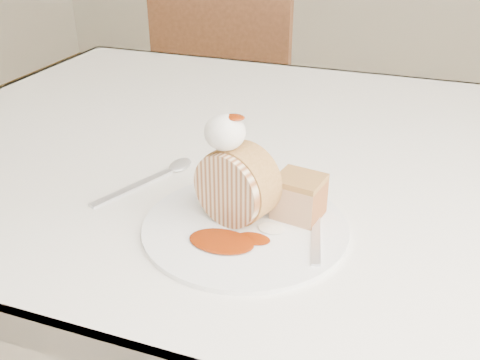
% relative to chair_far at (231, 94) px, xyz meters
% --- Properties ---
extents(table, '(1.40, 0.90, 0.75)m').
position_rel_chair_far_xyz_m(table, '(0.47, -0.84, 0.14)').
color(table, white).
rests_on(table, ground).
extents(chair_far, '(0.44, 0.44, 0.91)m').
position_rel_chair_far_xyz_m(chair_far, '(0.00, 0.00, 0.00)').
color(chair_far, brown).
rests_on(chair_far, ground).
extents(plate, '(0.28, 0.28, 0.01)m').
position_rel_chair_far_xyz_m(plate, '(0.42, -1.08, 0.23)').
color(plate, white).
rests_on(plate, table).
extents(roulade_slice, '(0.10, 0.08, 0.09)m').
position_rel_chair_far_xyz_m(roulade_slice, '(0.41, -1.07, 0.28)').
color(roulade_slice, beige).
rests_on(roulade_slice, plate).
extents(cake_chunk, '(0.06, 0.06, 0.04)m').
position_rel_chair_far_xyz_m(cake_chunk, '(0.48, -1.04, 0.26)').
color(cake_chunk, '#A26F3D').
rests_on(cake_chunk, plate).
extents(whipped_cream, '(0.05, 0.05, 0.04)m').
position_rel_chair_far_xyz_m(whipped_cream, '(0.40, -1.07, 0.34)').
color(whipped_cream, white).
rests_on(whipped_cream, roulade_slice).
extents(caramel_drizzle, '(0.02, 0.02, 0.01)m').
position_rel_chair_far_xyz_m(caramel_drizzle, '(0.41, -1.07, 0.37)').
color(caramel_drizzle, '#722004').
rests_on(caramel_drizzle, whipped_cream).
extents(caramel_pool, '(0.08, 0.06, 0.00)m').
position_rel_chair_far_xyz_m(caramel_pool, '(0.41, -1.12, 0.24)').
color(caramel_pool, '#722004').
rests_on(caramel_pool, plate).
extents(fork, '(0.05, 0.14, 0.00)m').
position_rel_chair_far_xyz_m(fork, '(0.51, -1.08, 0.24)').
color(fork, silver).
rests_on(fork, plate).
extents(spoon, '(0.08, 0.16, 0.00)m').
position_rel_chair_far_xyz_m(spoon, '(0.25, -1.04, 0.23)').
color(spoon, silver).
rests_on(spoon, table).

